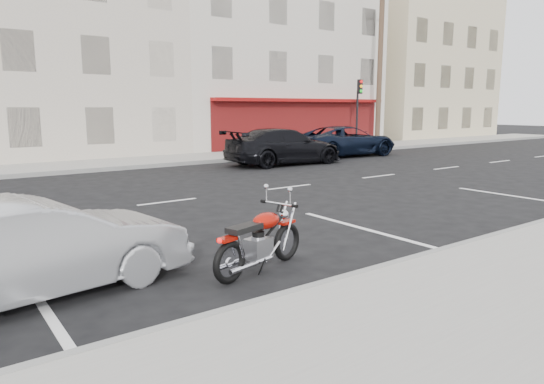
# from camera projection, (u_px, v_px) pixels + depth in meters

# --- Properties ---
(ground) EXTENTS (120.00, 120.00, 0.00)m
(ground) POSITION_uv_depth(u_px,v_px,m) (234.00, 194.00, 13.61)
(ground) COLOR black
(ground) RESTS_ON ground
(curb_near) EXTENTS (80.00, 0.12, 0.16)m
(curb_near) POSITION_uv_depth(u_px,v_px,m) (178.00, 329.00, 5.13)
(curb_near) COLOR gray
(curb_near) RESTS_ON ground
(bldg_cream) EXTENTS (12.00, 12.00, 11.50)m
(bldg_cream) POSITION_uv_depth(u_px,v_px,m) (29.00, 40.00, 24.44)
(bldg_cream) COLOR #BBAF9E
(bldg_cream) RESTS_ON ground
(bldg_corner) EXTENTS (14.00, 12.00, 12.50)m
(bldg_corner) POSITION_uv_depth(u_px,v_px,m) (245.00, 48.00, 31.90)
(bldg_corner) COLOR beige
(bldg_corner) RESTS_ON ground
(bldg_far_east) EXTENTS (12.00, 12.00, 11.00)m
(bldg_far_east) POSITION_uv_depth(u_px,v_px,m) (395.00, 70.00, 40.73)
(bldg_far_east) COLOR #C1B38E
(bldg_far_east) RESTS_ON ground
(utility_pole) EXTENTS (1.80, 0.30, 9.00)m
(utility_pole) POSITION_uv_depth(u_px,v_px,m) (380.00, 67.00, 28.64)
(utility_pole) COLOR #422D1E
(utility_pole) RESTS_ON sidewalk_far
(traffic_light) EXTENTS (0.26, 0.30, 3.80)m
(traffic_light) POSITION_uv_depth(u_px,v_px,m) (358.00, 105.00, 27.64)
(traffic_light) COLOR black
(traffic_light) RESTS_ON sidewalk_far
(fire_hydrant) EXTENTS (0.20, 0.20, 0.72)m
(fire_hydrant) POSITION_uv_depth(u_px,v_px,m) (336.00, 141.00, 27.25)
(fire_hydrant) COLOR beige
(fire_hydrant) RESTS_ON sidewalk_far
(motorcycle) EXTENTS (1.88, 0.80, 0.97)m
(motorcycle) POSITION_uv_depth(u_px,v_px,m) (288.00, 233.00, 7.64)
(motorcycle) COLOR black
(motorcycle) RESTS_ON ground
(sedan_silver) EXTENTS (4.02, 1.83, 1.28)m
(sedan_silver) POSITION_uv_depth(u_px,v_px,m) (35.00, 248.00, 6.12)
(sedan_silver) COLOR #9B9DA2
(sedan_silver) RESTS_ON ground
(suv_far) EXTENTS (5.49, 2.75, 1.49)m
(suv_far) POSITION_uv_depth(u_px,v_px,m) (346.00, 141.00, 24.09)
(suv_far) COLOR black
(suv_far) RESTS_ON ground
(car_far) EXTENTS (5.34, 2.32, 1.53)m
(car_far) POSITION_uv_depth(u_px,v_px,m) (284.00, 146.00, 20.50)
(car_far) COLOR black
(car_far) RESTS_ON ground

